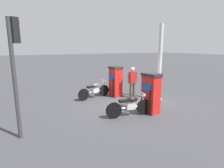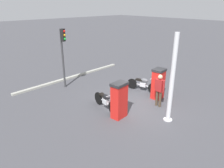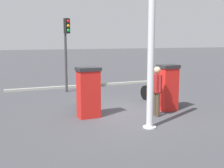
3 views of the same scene
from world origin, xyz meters
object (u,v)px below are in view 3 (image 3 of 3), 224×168
motorcycle_near_pump (157,92)px  attendant_person (157,88)px  motorcycle_far_pump (83,98)px  roadside_traffic_light (66,42)px  canopy_support_pole (151,65)px  fuel_pump_far (88,92)px  fuel_pump_near (168,87)px

motorcycle_near_pump → attendant_person: (-1.80, 0.99, 0.53)m
motorcycle_near_pump → motorcycle_far_pump: (-0.19, 3.18, 0.00)m
motorcycle_near_pump → roadside_traffic_light: (3.74, 3.01, 2.02)m
roadside_traffic_light → canopy_support_pole: (-6.67, -1.19, -0.58)m
motorcycle_far_pump → attendant_person: attendant_person is taller
fuel_pump_far → roadside_traffic_light: bearing=-2.6°
motorcycle_far_pump → canopy_support_pole: (-2.73, -1.36, 1.43)m
motorcycle_far_pump → motorcycle_near_pump: bearing=-86.5°
roadside_traffic_light → attendant_person: bearing=-160.0°
fuel_pump_near → motorcycle_far_pump: (1.00, 2.97, -0.41)m
motorcycle_far_pump → fuel_pump_far: bearing=176.7°
fuel_pump_near → canopy_support_pole: bearing=137.2°
fuel_pump_far → motorcycle_far_pump: (1.00, -0.06, -0.41)m
motorcycle_near_pump → motorcycle_far_pump: size_ratio=1.01×
fuel_pump_far → roadside_traffic_light: roadside_traffic_light is taller
fuel_pump_near → canopy_support_pole: 2.58m
motorcycle_far_pump → canopy_support_pole: bearing=-153.5°
motorcycle_near_pump → attendant_person: size_ratio=1.16×
roadside_traffic_light → fuel_pump_near: bearing=-150.4°
fuel_pump_near → motorcycle_far_pump: bearing=71.4°
attendant_person → motorcycle_far_pump: bearing=53.7°
motorcycle_near_pump → canopy_support_pole: (-2.93, 1.82, 1.44)m
fuel_pump_far → roadside_traffic_light: size_ratio=0.47×
roadside_traffic_light → canopy_support_pole: 6.80m
motorcycle_near_pump → canopy_support_pole: bearing=148.2°
fuel_pump_near → fuel_pump_far: bearing=90.0°
motorcycle_far_pump → fuel_pump_near: bearing=-108.6°
fuel_pump_near → motorcycle_near_pump: 1.28m
attendant_person → motorcycle_near_pump: bearing=-28.8°
canopy_support_pole → motorcycle_far_pump: bearing=26.5°
canopy_support_pole → fuel_pump_far: bearing=39.3°
fuel_pump_far → attendant_person: size_ratio=1.00×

